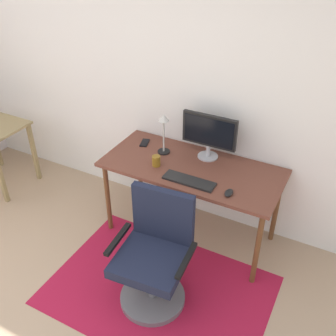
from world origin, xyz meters
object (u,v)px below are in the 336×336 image
at_px(desk, 192,173).
at_px(monitor, 209,133).
at_px(office_chair, 155,259).
at_px(cell_phone, 145,143).
at_px(desk_lamp, 164,128).
at_px(coffee_cup, 156,161).
at_px(keyboard, 189,181).
at_px(computer_mouse, 229,193).

xyz_separation_m(desk, monitor, (0.06, 0.21, 0.31)).
xyz_separation_m(monitor, office_chair, (0.01, -0.98, -0.61)).
height_order(desk, cell_phone, cell_phone).
xyz_separation_m(desk, desk_lamp, (-0.32, 0.09, 0.32)).
bearing_deg(cell_phone, monitor, -11.71).
height_order(monitor, office_chair, monitor).
relative_size(desk, coffee_cup, 16.72).
bearing_deg(coffee_cup, monitor, 44.84).
bearing_deg(desk, cell_phone, 164.45).
height_order(keyboard, coffee_cup, coffee_cup).
xyz_separation_m(desk, keyboard, (0.07, -0.21, 0.08)).
height_order(monitor, coffee_cup, monitor).
height_order(keyboard, office_chair, office_chair).
bearing_deg(desk_lamp, keyboard, -37.88).
height_order(cell_phone, office_chair, office_chair).
bearing_deg(coffee_cup, desk, 24.60).
distance_m(keyboard, office_chair, 0.67).
xyz_separation_m(desk, computer_mouse, (0.41, -0.23, 0.09)).
xyz_separation_m(keyboard, coffee_cup, (-0.35, 0.09, 0.04)).
distance_m(cell_phone, desk_lamp, 0.34).
bearing_deg(computer_mouse, cell_phone, 158.56).
relative_size(monitor, coffee_cup, 5.28).
bearing_deg(computer_mouse, desk, 151.30).
bearing_deg(coffee_cup, office_chair, -62.19).
relative_size(keyboard, coffee_cup, 4.68).
bearing_deg(cell_phone, office_chair, -72.55).
bearing_deg(desk, office_chair, -85.38).
relative_size(desk, cell_phone, 10.98).
height_order(desk, coffee_cup, coffee_cup).
bearing_deg(keyboard, office_chair, -91.03).
relative_size(desk, keyboard, 3.57).
height_order(monitor, cell_phone, monitor).
xyz_separation_m(monitor, keyboard, (0.02, -0.42, -0.23)).
bearing_deg(desk, coffee_cup, -155.40).
bearing_deg(computer_mouse, desk_lamp, 156.48).
relative_size(desk, monitor, 3.17).
relative_size(coffee_cup, office_chair, 0.10).
height_order(coffee_cup, cell_phone, coffee_cup).
height_order(monitor, keyboard, monitor).
bearing_deg(computer_mouse, keyboard, 177.89).
height_order(cell_phone, desk_lamp, desk_lamp).
height_order(computer_mouse, cell_phone, computer_mouse).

